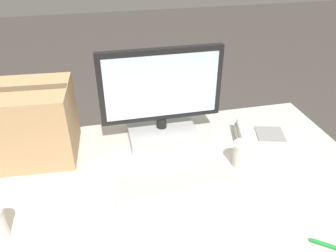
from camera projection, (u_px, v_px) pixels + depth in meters
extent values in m
cube|color=beige|center=(139.00, 248.00, 1.39)|extent=(1.80, 0.90, 0.72)
cube|color=#B7B7B7|center=(162.00, 131.00, 1.46)|extent=(0.29, 0.23, 0.05)
cylinder|color=black|center=(162.00, 122.00, 1.43)|extent=(0.04, 0.04, 0.05)
cube|color=black|center=(161.00, 85.00, 1.34)|extent=(0.51, 0.03, 0.31)
cube|color=silver|center=(162.00, 87.00, 1.32)|extent=(0.47, 0.01, 0.27)
cube|color=beige|center=(176.00, 180.00, 1.20)|extent=(0.46, 0.17, 0.02)
cube|color=#B7B2A8|center=(176.00, 177.00, 1.19)|extent=(0.42, 0.14, 0.01)
cube|color=beige|center=(260.00, 139.00, 1.41)|extent=(0.24, 0.23, 0.05)
cube|color=beige|center=(244.00, 131.00, 1.40)|extent=(0.09, 0.18, 0.03)
cube|color=gray|center=(270.00, 134.00, 1.40)|extent=(0.14, 0.14, 0.01)
cylinder|color=white|center=(242.00, 155.00, 1.27)|extent=(0.07, 0.07, 0.10)
cylinder|color=white|center=(244.00, 145.00, 1.24)|extent=(0.08, 0.08, 0.01)
cube|color=tan|center=(32.00, 123.00, 1.28)|extent=(0.33, 0.30, 0.30)
cube|color=brown|center=(23.00, 88.00, 1.20)|extent=(0.31, 0.06, 0.00)
cylinder|color=#198C33|center=(334.00, 247.00, 0.96)|extent=(0.11, 0.09, 0.01)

